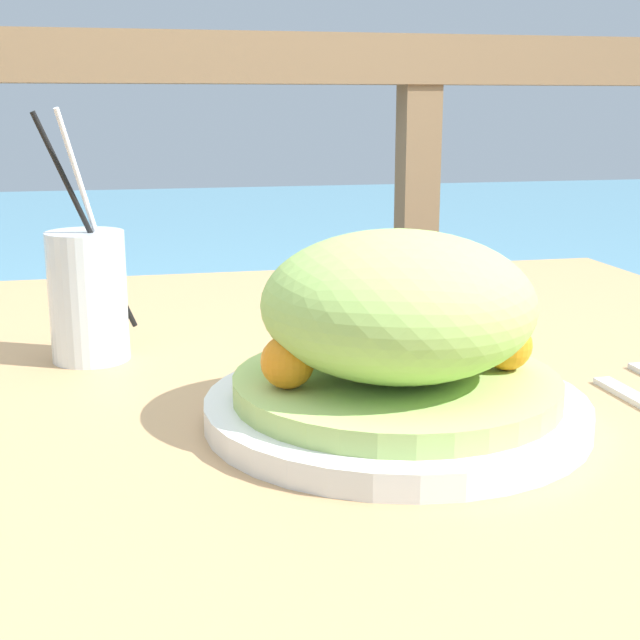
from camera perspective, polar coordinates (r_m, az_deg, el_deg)
patio_table at (r=0.86m, az=-4.73°, el=-8.19°), size 1.24×0.99×0.72m
railing_fence at (r=1.67m, az=-8.85°, el=7.14°), size 2.80×0.08×1.08m
sea_backdrop at (r=4.23m, az=-10.78°, el=3.10°), size 12.00×4.00×0.39m
salad_plate at (r=0.68m, az=4.96°, el=-1.35°), size 0.30×0.30×0.15m
drink_glass at (r=0.88m, az=-14.62°, el=1.54°), size 0.09×0.08×0.24m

